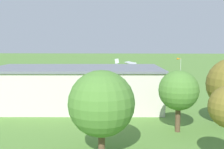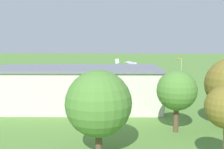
{
  "view_description": "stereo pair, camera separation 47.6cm",
  "coord_description": "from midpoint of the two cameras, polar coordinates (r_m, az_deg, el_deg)",
  "views": [
    {
      "loc": [
        -9.26,
        81.68,
        11.12
      ],
      "look_at": [
        -6.15,
        13.72,
        3.2
      ],
      "focal_mm": 44.15,
      "sensor_mm": 36.0,
      "label": 1
    },
    {
      "loc": [
        -9.74,
        81.65,
        11.12
      ],
      "look_at": [
        -6.15,
        13.72,
        3.2
      ],
      "focal_mm": 44.15,
      "sensor_mm": 36.0,
      "label": 2
    }
  ],
  "objects": [
    {
      "name": "person_near_hangar_door",
      "position": [
        58.9,
        7.16,
        -3.5
      ],
      "size": [
        0.43,
        0.43,
        1.62
      ],
      "color": "navy",
      "rests_on": "ground_plane"
    },
    {
      "name": "biplane",
      "position": [
        78.75,
        2.9,
        1.81
      ],
      "size": [
        7.21,
        8.4,
        3.88
      ],
      "color": "silver"
    },
    {
      "name": "windsock",
      "position": [
        95.84,
        13.58,
        2.94
      ],
      "size": [
        1.41,
        0.61,
        5.97
      ],
      "color": "silver",
      "rests_on": "ground_plane"
    },
    {
      "name": "tree_by_windsock",
      "position": [
        27.04,
        -2.7,
        -6.05
      ],
      "size": [
        6.58,
        6.58,
        8.5
      ],
      "color": "brown",
      "rests_on": "ground_plane"
    },
    {
      "name": "person_beside_truck",
      "position": [
        62.22,
        2.45,
        -2.89
      ],
      "size": [
        0.49,
        0.49,
        1.66
      ],
      "color": "#72338C",
      "rests_on": "ground_plane"
    },
    {
      "name": "hangar",
      "position": [
        48.09,
        -7.58,
        -2.58
      ],
      "size": [
        29.35,
        15.43,
        6.92
      ],
      "color": "beige",
      "rests_on": "ground_plane"
    },
    {
      "name": "ground_plane",
      "position": [
        82.96,
        -3.98,
        -1.08
      ],
      "size": [
        400.0,
        400.0,
        0.0
      ],
      "primitive_type": "plane",
      "color": "#568438"
    },
    {
      "name": "person_by_parked_cars",
      "position": [
        62.66,
        5.95,
        -2.84
      ],
      "size": [
        0.54,
        0.54,
        1.68
      ],
      "color": "#3F3F47",
      "rests_on": "ground_plane"
    },
    {
      "name": "tree_behind_hangar_right",
      "position": [
        34.92,
        13.25,
        -3.26
      ],
      "size": [
        4.97,
        4.97,
        7.76
      ],
      "color": "brown",
      "rests_on": "ground_plane"
    },
    {
      "name": "car_grey",
      "position": [
        63.52,
        -16.99,
        -3.01
      ],
      "size": [
        2.32,
        4.74,
        1.5
      ],
      "color": "slate",
      "rests_on": "ground_plane"
    },
    {
      "name": "person_crossing_taxiway",
      "position": [
        62.91,
        3.58,
        -2.82
      ],
      "size": [
        0.52,
        0.52,
        1.61
      ],
      "color": "#B23333",
      "rests_on": "ground_plane"
    }
  ]
}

